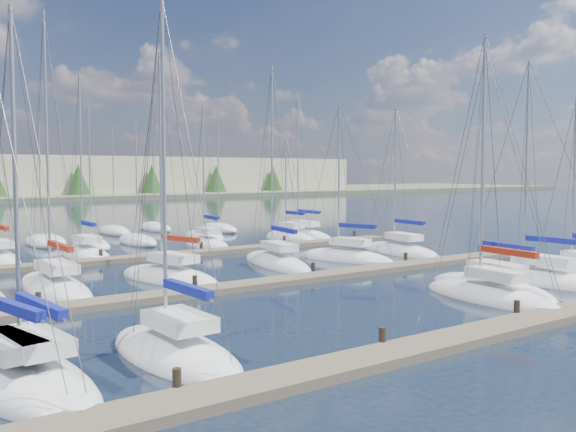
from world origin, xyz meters
TOP-DOWN VIEW (x-y plane):
  - ground at (0.00, 60.00)m, footprint 400.00×400.00m
  - dock_near at (0.00, 2.01)m, footprint 44.00×1.93m
  - dock_mid at (0.00, 16.01)m, footprint 44.00×1.93m
  - dock_far at (0.00, 30.01)m, footprint 44.00×1.93m
  - sailboat_o at (-3.99, 34.17)m, footprint 3.20×7.83m
  - sailboat_e at (8.58, 7.55)m, footprint 3.82×8.65m
  - sailboat_m at (16.28, 21.51)m, footprint 3.75×8.90m
  - sailboat_p at (6.52, 34.53)m, footprint 3.22×7.54m
  - sailboat_r at (17.70, 35.81)m, footprint 2.70×8.73m
  - sailboat_f at (13.01, 7.75)m, footprint 3.01×9.53m
  - sailboat_q at (15.48, 34.87)m, footprint 2.45×6.88m
  - sailboat_b at (-15.00, 6.73)m, footprint 3.41×8.92m
  - sailboat_j at (-3.57, 20.86)m, footprint 4.53×8.76m
  - sailboat_d at (6.64, 6.15)m, footprint 3.60×8.71m
  - sailboat_c at (-10.32, 6.46)m, footprint 2.95×7.76m
  - sailboat_i at (-9.97, 21.38)m, footprint 2.96×9.73m
  - sailboat_l at (10.34, 21.10)m, footprint 4.49×8.14m
  - sailboat_a at (-15.77, 6.70)m, footprint 3.94×8.52m
  - sailboat_k at (4.93, 22.03)m, footprint 4.44×9.75m
  - sailboat_n at (-9.86, 34.50)m, footprint 2.24×7.37m
  - distant_boats at (-4.34, 43.76)m, footprint 36.93×20.75m

SIDE VIEW (x-z plane):
  - ground at x=0.00m, z-range 0.00..0.00m
  - dock_near at x=0.00m, z-range -0.40..0.70m
  - dock_mid at x=0.00m, z-range -0.40..0.70m
  - dock_far at x=0.00m, z-range -0.40..0.70m
  - sailboat_b at x=-15.00m, z-range -5.86..6.20m
  - sailboat_q at x=15.48m, z-range -4.98..5.33m
  - sailboat_m at x=16.28m, z-range -5.85..6.20m
  - sailboat_a at x=-15.77m, z-range -5.74..6.10m
  - sailboat_f at x=13.01m, z-range -6.51..6.87m
  - sailboat_l at x=10.34m, z-range -5.77..6.12m
  - sailboat_c at x=-10.32m, z-range -6.31..6.67m
  - sailboat_j at x=-3.57m, z-range -6.80..7.16m
  - sailboat_e at x=8.58m, z-range -6.46..6.83m
  - sailboat_d at x=6.64m, z-range -6.72..7.09m
  - sailboat_k at x=4.93m, z-range -6.91..7.28m
  - sailboat_p at x=6.52m, z-range -6.11..6.48m
  - sailboat_r at x=17.70m, z-range -6.89..7.26m
  - sailboat_i at x=-9.97m, z-range -7.59..7.97m
  - sailboat_o at x=-3.99m, z-range -7.02..7.40m
  - sailboat_n at x=-9.86m, z-range -6.52..6.92m
  - distant_boats at x=-4.34m, z-range -6.36..6.94m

